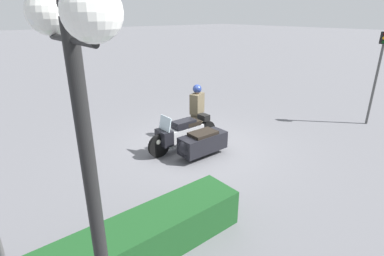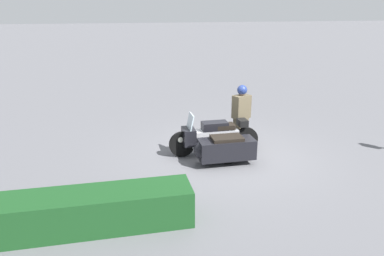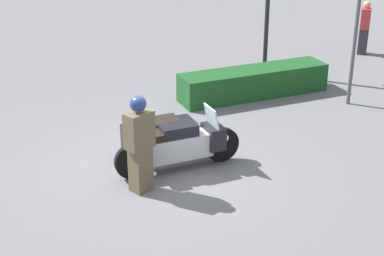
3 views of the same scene
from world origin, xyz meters
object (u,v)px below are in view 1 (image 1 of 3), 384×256
(police_motorcycle, at_px, (191,138))
(twin_lamp_post, at_px, (82,121))
(officer_rider, at_px, (197,110))
(hedge_bush_curbside, at_px, (141,240))
(traffic_light_far, at_px, (379,65))

(police_motorcycle, height_order, twin_lamp_post, twin_lamp_post)
(officer_rider, relative_size, twin_lamp_post, 0.44)
(police_motorcycle, bearing_deg, hedge_bush_curbside, 39.23)
(hedge_bush_curbside, relative_size, traffic_light_far, 1.17)
(police_motorcycle, bearing_deg, traffic_light_far, 162.08)
(twin_lamp_post, bearing_deg, police_motorcycle, -136.93)
(police_motorcycle, distance_m, traffic_light_far, 7.22)
(police_motorcycle, xyz_separation_m, twin_lamp_post, (4.35, 4.07, 2.65))
(officer_rider, bearing_deg, police_motorcycle, 110.47)
(traffic_light_far, bearing_deg, police_motorcycle, -26.44)
(police_motorcycle, xyz_separation_m, hedge_bush_curbside, (3.20, 2.59, -0.12))
(police_motorcycle, relative_size, officer_rider, 1.40)
(hedge_bush_curbside, bearing_deg, officer_rider, -140.04)
(officer_rider, height_order, twin_lamp_post, twin_lamp_post)
(traffic_light_far, bearing_deg, hedge_bush_curbside, -5.93)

